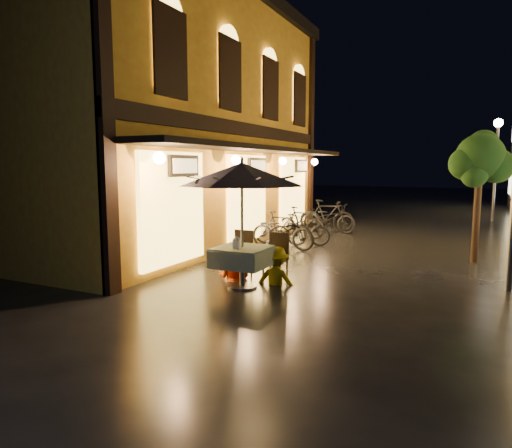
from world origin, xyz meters
The scene contains 17 objects.
ground centered at (0.00, 0.00, 0.00)m, with size 90.00×90.00×0.00m, color black.
west_building centered at (-5.72, 4.00, 3.71)m, with size 5.90×11.40×7.40m.
street_tree centered at (2.41, 4.51, 2.42)m, with size 1.43×1.20×3.15m.
streetlamp_far centered at (3.00, 14.00, 2.92)m, with size 0.36×0.36×4.23m.
cafe_table centered at (-1.55, 0.06, 0.59)m, with size 0.99×0.99×0.78m.
patio_umbrella centered at (-1.55, 0.06, 2.15)m, with size 2.37×2.37×2.46m.
cafe_chair_left centered at (-1.95, 0.80, 0.54)m, with size 0.42×0.42×0.97m.
cafe_chair_right centered at (-1.15, 0.80, 0.54)m, with size 0.42×0.42×0.97m.
table_lantern centered at (-1.55, -0.16, 0.92)m, with size 0.16×0.16×0.25m.
person_orange centered at (-2.00, 0.57, 0.73)m, with size 0.71×0.55×1.46m, color #E03F00.
person_yellow centered at (-1.08, 0.61, 0.71)m, with size 0.92×0.53×1.43m, color #D6A705.
bicycle_0 centered at (-2.42, 4.14, 0.50)m, with size 0.67×1.91×1.00m, color black.
bicycle_1 centered at (-2.76, 4.76, 0.50)m, with size 0.47×1.66×0.99m, color black.
bicycle_2 centered at (-2.17, 4.81, 0.46)m, with size 0.61×1.76×0.93m, color black.
bicycle_3 centered at (-2.68, 6.32, 0.50)m, with size 0.47×1.65×0.99m, color black.
bicycle_4 centered at (-2.20, 7.79, 0.50)m, with size 0.66×1.91×1.00m, color black.
bicycle_5 centered at (-2.34, 7.99, 0.56)m, with size 0.53×1.86×1.12m, color black.
Camera 1 is at (2.39, -7.44, 2.30)m, focal length 32.00 mm.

